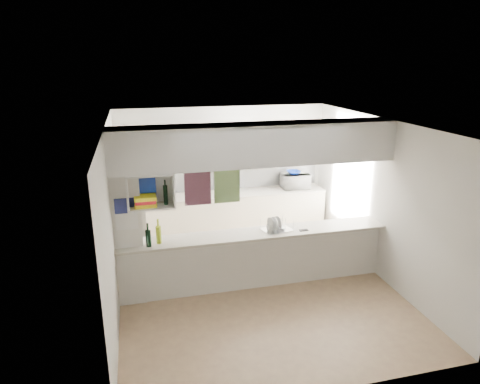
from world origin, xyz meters
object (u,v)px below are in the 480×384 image
object	(u,v)px
microwave	(295,181)
wine_bottles	(154,236)
bowl	(294,172)
dish_rack	(276,225)

from	to	relation	value
microwave	wine_bottles	distance (m)	3.70
bowl	dish_rack	size ratio (longest dim) A/B	0.55
dish_rack	wine_bottles	size ratio (longest dim) A/B	1.35
dish_rack	wine_bottles	world-z (taller)	wine_bottles
bowl	wine_bottles	distance (m)	3.66
microwave	wine_bottles	xyz separation A→B (m)	(-3.00, -2.17, -0.02)
microwave	bowl	xyz separation A→B (m)	(-0.05, -0.01, 0.19)
bowl	dish_rack	xyz separation A→B (m)	(-1.06, -2.07, -0.25)
dish_rack	microwave	bearing A→B (deg)	49.33
bowl	dish_rack	distance (m)	2.33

